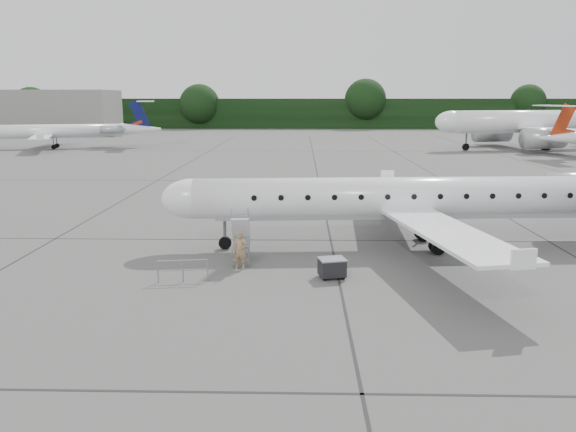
# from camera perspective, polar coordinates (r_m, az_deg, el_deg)

# --- Properties ---
(ground) EXTENTS (320.00, 320.00, 0.00)m
(ground) POSITION_cam_1_polar(r_m,az_deg,el_deg) (26.60, 12.43, -6.15)
(ground) COLOR #555553
(ground) RESTS_ON ground
(treeline) EXTENTS (260.00, 4.00, 8.00)m
(treeline) POSITION_cam_1_polar(r_m,az_deg,el_deg) (154.95, 3.32, 10.35)
(treeline) COLOR black
(treeline) RESTS_ON ground
(terminal_building) EXTENTS (40.00, 14.00, 10.00)m
(terminal_building) POSITION_cam_1_polar(r_m,az_deg,el_deg) (149.66, -24.69, 9.63)
(terminal_building) COLOR gray
(terminal_building) RESTS_ON ground
(main_regional_jet) EXTENTS (31.82, 23.93, 7.79)m
(main_regional_jet) POSITION_cam_1_polar(r_m,az_deg,el_deg) (31.22, 12.54, 3.85)
(main_regional_jet) COLOR white
(main_regional_jet) RESTS_ON ground
(airstair) EXTENTS (1.02, 2.47, 2.44)m
(airstair) POSITION_cam_1_polar(r_m,az_deg,el_deg) (28.38, -4.79, -2.20)
(airstair) COLOR white
(airstair) RESTS_ON ground
(passenger) EXTENTS (0.73, 0.55, 1.84)m
(passenger) POSITION_cam_1_polar(r_m,az_deg,el_deg) (27.14, -4.89, -3.51)
(passenger) COLOR #967651
(passenger) RESTS_ON ground
(safety_railing) EXTENTS (2.19, 0.37, 1.00)m
(safety_railing) POSITION_cam_1_polar(r_m,az_deg,el_deg) (25.72, -10.63, -5.53)
(safety_railing) COLOR gray
(safety_railing) RESTS_ON ground
(baggage_cart) EXTENTS (1.33, 1.17, 0.99)m
(baggage_cart) POSITION_cam_1_polar(r_m,az_deg,el_deg) (25.90, 4.49, -5.25)
(baggage_cart) COLOR black
(baggage_cart) RESTS_ON ground
(bg_narrowbody) EXTENTS (39.29, 32.04, 12.41)m
(bg_narrowbody) POSITION_cam_1_polar(r_m,az_deg,el_deg) (99.08, 23.41, 9.83)
(bg_narrowbody) COLOR white
(bg_narrowbody) RESTS_ON ground
(bg_regional_left) EXTENTS (33.96, 27.78, 7.82)m
(bg_regional_left) POSITION_cam_1_polar(r_m,az_deg,el_deg) (100.51, -23.33, 8.54)
(bg_regional_left) COLOR white
(bg_regional_left) RESTS_ON ground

